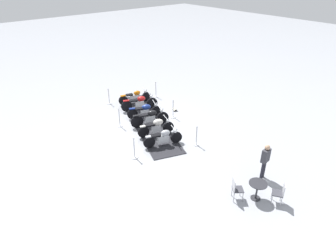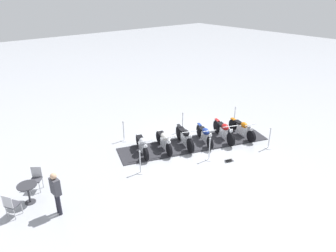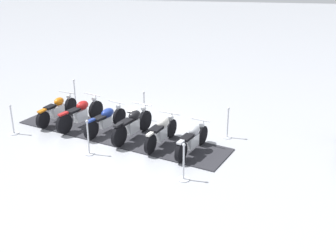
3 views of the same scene
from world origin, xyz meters
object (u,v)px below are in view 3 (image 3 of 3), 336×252
(motorcycle_copper, at_px, (58,109))
(motorcycle_black, at_px, (133,124))
(motorcycle_navy, at_px, (106,119))
(stanchion_left_rear, at_px, (13,124))
(stanchion_left_mid, at_px, (89,142))
(motorcycle_chrome, at_px, (193,139))
(stanchion_left_front, at_px, (184,169))
(stanchion_right_mid, at_px, (144,111))
(info_placard, at_px, (132,111))
(motorcycle_maroon, at_px, (81,113))
(stanchion_right_front, at_px, (227,127))
(motorcycle_cream, at_px, (162,130))
(stanchion_right_rear, at_px, (75,98))

(motorcycle_copper, bearing_deg, motorcycle_black, -94.44)
(motorcycle_navy, xyz_separation_m, stanchion_left_rear, (0.64, -3.11, -0.14))
(motorcycle_black, distance_m, motorcycle_copper, 3.28)
(motorcycle_copper, bearing_deg, stanchion_left_rear, 157.96)
(stanchion_left_mid, bearing_deg, motorcycle_chrome, 101.26)
(motorcycle_black, relative_size, stanchion_left_rear, 2.00)
(stanchion_left_rear, distance_m, stanchion_left_front, 6.51)
(stanchion_right_mid, distance_m, info_placard, 0.97)
(motorcycle_maroon, bearing_deg, motorcycle_copper, 93.12)
(stanchion_right_mid, xyz_separation_m, stanchion_right_front, (1.10, 3.06, 0.02))
(motorcycle_black, bearing_deg, motorcycle_cream, -88.18)
(motorcycle_black, height_order, stanchion_left_mid, stanchion_left_mid)
(stanchion_left_mid, distance_m, stanchion_right_rear, 4.58)
(motorcycle_black, distance_m, motorcycle_navy, 1.09)
(stanchion_right_mid, bearing_deg, motorcycle_chrome, 40.21)
(motorcycle_black, bearing_deg, stanchion_left_front, -120.04)
(stanchion_left_mid, relative_size, info_placard, 2.75)
(motorcycle_copper, height_order, stanchion_right_mid, stanchion_right_mid)
(motorcycle_cream, xyz_separation_m, motorcycle_copper, (-1.47, -4.11, -0.07))
(stanchion_right_mid, height_order, stanchion_left_rear, stanchion_right_mid)
(motorcycle_chrome, distance_m, stanchion_left_rear, 6.20)
(motorcycle_black, bearing_deg, motorcycle_copper, 91.00)
(motorcycle_chrome, relative_size, motorcycle_black, 0.93)
(motorcycle_chrome, distance_m, stanchion_right_rear, 6.19)
(motorcycle_maroon, height_order, info_placard, motorcycle_maroon)
(motorcycle_black, distance_m, stanchion_right_mid, 1.68)
(motorcycle_black, xyz_separation_m, stanchion_left_front, (2.45, 2.00, -0.19))
(stanchion_left_rear, height_order, info_placard, stanchion_left_rear)
(stanchion_left_rear, bearing_deg, stanchion_right_mid, 114.96)
(motorcycle_chrome, bearing_deg, stanchion_left_rear, 106.20)
(motorcycle_chrome, distance_m, stanchion_right_front, 1.67)
(motorcycle_chrome, bearing_deg, motorcycle_cream, 90.32)
(motorcycle_black, bearing_deg, stanchion_right_rear, 68.48)
(info_placard, bearing_deg, stanchion_left_mid, -77.34)
(motorcycle_copper, xyz_separation_m, stanchion_right_front, (0.54, 6.17, -0.09))
(motorcycle_chrome, xyz_separation_m, stanchion_left_front, (1.72, -0.06, -0.14))
(stanchion_right_mid, distance_m, stanchion_left_mid, 3.22)
(motorcycle_chrome, bearing_deg, stanchion_left_mid, 121.87)
(motorcycle_chrome, distance_m, motorcycle_maroon, 4.36)
(stanchion_right_mid, distance_m, stanchion_right_rear, 3.25)
(motorcycle_copper, xyz_separation_m, stanchion_left_front, (3.56, 5.08, -0.13))
(stanchion_right_front, bearing_deg, info_placard, -115.77)
(stanchion_right_mid, relative_size, stanchion_left_front, 1.02)
(motorcycle_cream, xyz_separation_m, stanchion_right_mid, (-2.03, -1.01, -0.19))
(stanchion_left_mid, bearing_deg, stanchion_right_rear, -154.41)
(stanchion_right_rear, bearing_deg, stanchion_left_mid, 25.59)
(stanchion_right_rear, relative_size, info_placard, 2.66)
(motorcycle_black, relative_size, stanchion_right_rear, 1.91)
(motorcycle_chrome, bearing_deg, motorcycle_black, 90.96)
(motorcycle_chrome, xyz_separation_m, stanchion_right_rear, (-3.51, -5.10, -0.13))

